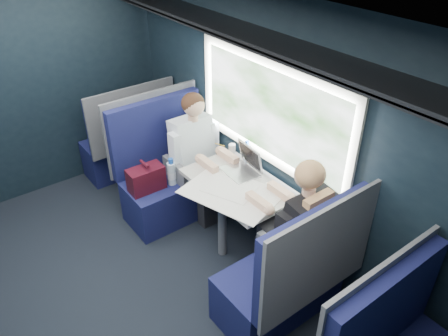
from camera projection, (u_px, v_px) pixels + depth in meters
ground at (140, 297)px, 3.71m from camera, size 2.80×4.20×0.01m
room_shell at (119, 145)px, 2.91m from camera, size 3.00×4.40×2.40m
table at (236, 190)px, 3.87m from camera, size 0.62×1.00×0.74m
seat_bay_near at (168, 177)px, 4.48m from camera, size 1.04×0.62×1.26m
seat_bay_far at (288, 279)px, 3.32m from camera, size 1.04×0.62×1.26m
seat_row_front at (129, 142)px, 5.12m from camera, size 1.04×0.51×1.16m
man at (198, 151)px, 4.34m from camera, size 0.53×0.56×1.32m
woman at (299, 223)px, 3.39m from camera, size 0.53×0.56×1.32m
papers at (231, 193)px, 3.70m from camera, size 0.76×0.91×0.01m
laptop at (245, 164)px, 3.96m from camera, size 0.28×0.35×0.25m
bottle_small at (247, 153)px, 4.07m from camera, size 0.06×0.06×0.22m
cup at (232, 148)px, 4.25m from camera, size 0.07×0.07×0.09m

